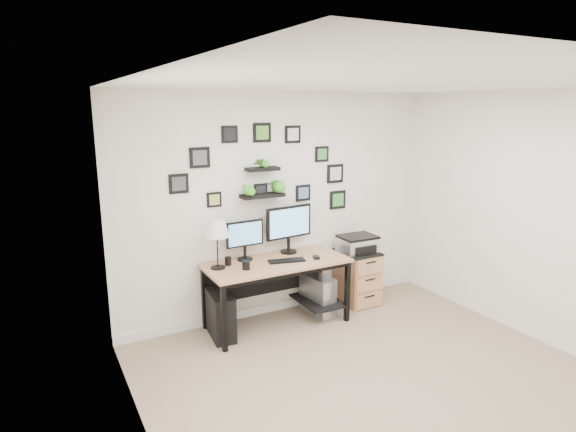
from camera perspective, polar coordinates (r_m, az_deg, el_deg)
room at (r=6.00m, az=-0.57°, el=-10.46°), size 4.00×4.00×4.00m
desk at (r=5.43m, az=-1.17°, el=-6.50°), size 1.60×0.70×0.75m
monitor_left at (r=5.33m, az=-5.15°, el=-2.54°), size 0.44×0.18×0.45m
monitor_right at (r=5.57m, az=0.11°, el=-1.11°), size 0.60×0.21×0.56m
keyboard at (r=5.34m, az=-0.16°, el=-5.31°), size 0.42×0.22×0.02m
mouse at (r=5.45m, az=3.37°, el=-4.91°), size 0.09×0.11×0.03m
table_lamp at (r=5.06m, az=-8.45°, el=-1.64°), size 0.26×0.26×0.52m
mug at (r=5.09m, az=-4.99°, el=-5.82°), size 0.08×0.08×0.09m
pen_cup at (r=5.25m, az=-7.11°, el=-5.32°), size 0.07×0.07×0.09m
pc_tower_black at (r=5.30m, az=-8.00°, el=-11.52°), size 0.27×0.51×0.49m
pc_tower_grey at (r=5.81m, az=3.54°, el=-9.29°), size 0.26×0.49×0.47m
file_cabinet at (r=6.15m, az=8.18°, el=-7.16°), size 0.43×0.53×0.67m
printer at (r=6.01m, az=8.27°, el=-3.25°), size 0.45×0.37×0.20m
wall_decor at (r=5.41m, az=-2.56°, el=4.82°), size 2.21×0.18×1.07m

